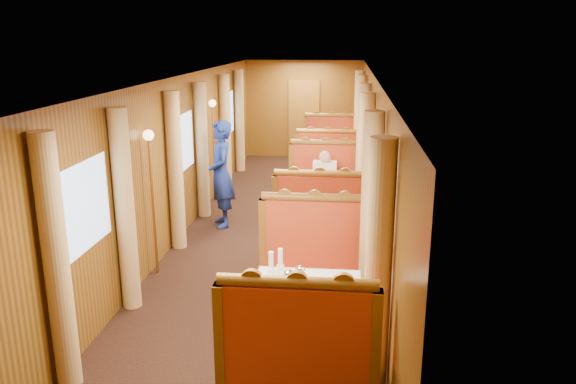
# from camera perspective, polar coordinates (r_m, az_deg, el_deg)

# --- Properties ---
(floor) EXTENTS (3.00, 12.00, 0.01)m
(floor) POSITION_cam_1_polar(r_m,az_deg,el_deg) (9.17, -1.24, -4.13)
(floor) COLOR black
(floor) RESTS_ON ground
(ceiling) EXTENTS (3.00, 12.00, 0.01)m
(ceiling) POSITION_cam_1_polar(r_m,az_deg,el_deg) (8.65, -1.34, 11.65)
(ceiling) COLOR silver
(ceiling) RESTS_ON wall_left
(wall_far) EXTENTS (3.00, 0.01, 2.50)m
(wall_far) POSITION_cam_1_polar(r_m,az_deg,el_deg) (14.72, 1.64, 8.39)
(wall_far) COLOR brown
(wall_far) RESTS_ON floor
(wall_left) EXTENTS (0.01, 12.00, 2.50)m
(wall_left) POSITION_cam_1_polar(r_m,az_deg,el_deg) (9.13, -10.69, 3.67)
(wall_left) COLOR brown
(wall_left) RESTS_ON floor
(wall_right) EXTENTS (0.01, 12.00, 2.50)m
(wall_right) POSITION_cam_1_polar(r_m,az_deg,el_deg) (8.77, 8.50, 3.28)
(wall_right) COLOR brown
(wall_right) RESTS_ON floor
(doorway_far) EXTENTS (0.80, 0.04, 2.00)m
(doorway_far) POSITION_cam_1_polar(r_m,az_deg,el_deg) (14.72, 1.62, 7.41)
(doorway_far) COLOR #8C5E20
(doorway_far) RESTS_ON floor
(table_near) EXTENTS (1.05, 0.72, 0.75)m
(table_near) POSITION_cam_1_polar(r_m,az_deg,el_deg) (5.76, 1.93, -12.60)
(table_near) COLOR white
(table_near) RESTS_ON floor
(banquette_near_fwd) EXTENTS (1.30, 0.55, 1.34)m
(banquette_near_fwd) POSITION_cam_1_polar(r_m,az_deg,el_deg) (4.86, 1.06, -17.73)
(banquette_near_fwd) COLOR #A91A12
(banquette_near_fwd) RESTS_ON floor
(banquette_near_aft) EXTENTS (1.30, 0.55, 1.34)m
(banquette_near_aft) POSITION_cam_1_polar(r_m,az_deg,el_deg) (6.65, 2.55, -8.11)
(banquette_near_aft) COLOR #A91A12
(banquette_near_aft) RESTS_ON floor
(table_mid) EXTENTS (1.05, 0.72, 0.75)m
(table_mid) POSITION_cam_1_polar(r_m,az_deg,el_deg) (8.99, 3.49, -2.04)
(table_mid) COLOR white
(table_mid) RESTS_ON floor
(banquette_mid_fwd) EXTENTS (1.30, 0.55, 1.34)m
(banquette_mid_fwd) POSITION_cam_1_polar(r_m,az_deg,el_deg) (8.01, 3.18, -3.90)
(banquette_mid_fwd) COLOR #A91A12
(banquette_mid_fwd) RESTS_ON floor
(banquette_mid_aft) EXTENTS (1.30, 0.55, 1.34)m
(banquette_mid_aft) POSITION_cam_1_polar(r_m,az_deg,el_deg) (9.95, 3.75, -0.01)
(banquette_mid_aft) COLOR #A91A12
(banquette_mid_aft) RESTS_ON floor
(table_far) EXTENTS (1.05, 0.72, 0.75)m
(table_far) POSITION_cam_1_polar(r_m,az_deg,el_deg) (12.37, 4.21, 2.85)
(table_far) COLOR white
(table_far) RESTS_ON floor
(banquette_far_fwd) EXTENTS (1.30, 0.55, 1.34)m
(banquette_far_fwd) POSITION_cam_1_polar(r_m,az_deg,el_deg) (11.37, 4.05, 1.97)
(banquette_far_fwd) COLOR #A91A12
(banquette_far_fwd) RESTS_ON floor
(banquette_far_aft) EXTENTS (1.30, 0.55, 1.34)m
(banquette_far_aft) POSITION_cam_1_polar(r_m,az_deg,el_deg) (13.35, 4.35, 4.01)
(banquette_far_aft) COLOR #A91A12
(banquette_far_aft) RESTS_ON floor
(tea_tray) EXTENTS (0.36, 0.28, 0.01)m
(tea_tray) POSITION_cam_1_polar(r_m,az_deg,el_deg) (5.52, 1.12, -9.43)
(tea_tray) COLOR silver
(tea_tray) RESTS_ON table_near
(teapot_left) EXTENTS (0.17, 0.13, 0.13)m
(teapot_left) POSITION_cam_1_polar(r_m,az_deg,el_deg) (5.48, 0.03, -8.94)
(teapot_left) COLOR silver
(teapot_left) RESTS_ON tea_tray
(teapot_right) EXTENTS (0.18, 0.16, 0.12)m
(teapot_right) POSITION_cam_1_polar(r_m,az_deg,el_deg) (5.42, 1.63, -9.32)
(teapot_right) COLOR silver
(teapot_right) RESTS_ON tea_tray
(teapot_back) EXTENTS (0.18, 0.15, 0.13)m
(teapot_back) POSITION_cam_1_polar(r_m,az_deg,el_deg) (5.59, 1.25, -8.48)
(teapot_back) COLOR silver
(teapot_back) RESTS_ON tea_tray
(fruit_plate) EXTENTS (0.20, 0.20, 0.05)m
(fruit_plate) POSITION_cam_1_polar(r_m,az_deg,el_deg) (5.44, 5.04, -9.78)
(fruit_plate) COLOR white
(fruit_plate) RESTS_ON table_near
(cup_inboard) EXTENTS (0.08, 0.08, 0.26)m
(cup_inboard) POSITION_cam_1_polar(r_m,az_deg,el_deg) (5.69, -1.73, -7.58)
(cup_inboard) COLOR white
(cup_inboard) RESTS_ON table_near
(cup_outboard) EXTENTS (0.08, 0.08, 0.26)m
(cup_outboard) POSITION_cam_1_polar(r_m,az_deg,el_deg) (5.76, -0.78, -7.25)
(cup_outboard) COLOR white
(cup_outboard) RESTS_ON table_near
(rose_vase_mid) EXTENTS (0.06, 0.06, 0.36)m
(rose_vase_mid) POSITION_cam_1_polar(r_m,az_deg,el_deg) (8.85, 3.69, 1.39)
(rose_vase_mid) COLOR silver
(rose_vase_mid) RESTS_ON table_mid
(rose_vase_far) EXTENTS (0.06, 0.06, 0.36)m
(rose_vase_far) POSITION_cam_1_polar(r_m,az_deg,el_deg) (12.27, 4.43, 5.37)
(rose_vase_far) COLOR silver
(rose_vase_far) RESTS_ON table_far
(window_left_near) EXTENTS (0.01, 1.20, 0.90)m
(window_left_near) POSITION_cam_1_polar(r_m,az_deg,el_deg) (5.91, -20.14, -1.54)
(window_left_near) COLOR #8FADD5
(window_left_near) RESTS_ON wall_left
(curtain_left_near_a) EXTENTS (0.22, 0.22, 2.35)m
(curtain_left_near_a) POSITION_cam_1_polar(r_m,az_deg,el_deg) (5.30, -22.46, -6.88)
(curtain_left_near_a) COLOR tan
(curtain_left_near_a) RESTS_ON floor
(curtain_left_near_b) EXTENTS (0.22, 0.22, 2.35)m
(curtain_left_near_b) POSITION_cam_1_polar(r_m,az_deg,el_deg) (6.62, -16.23, -1.89)
(curtain_left_near_b) COLOR tan
(curtain_left_near_b) RESTS_ON floor
(window_right_near) EXTENTS (0.01, 1.20, 0.90)m
(window_right_near) POSITION_cam_1_polar(r_m,az_deg,el_deg) (5.34, 9.94, -2.58)
(window_right_near) COLOR #8FADD5
(window_right_near) RESTS_ON wall_right
(curtain_right_near_a) EXTENTS (0.22, 0.22, 2.35)m
(curtain_right_near_a) POSITION_cam_1_polar(r_m,az_deg,el_deg) (4.70, 9.11, -8.70)
(curtain_right_near_a) COLOR tan
(curtain_right_near_a) RESTS_ON floor
(curtain_right_near_b) EXTENTS (0.22, 0.22, 2.35)m
(curtain_right_near_b) POSITION_cam_1_polar(r_m,az_deg,el_deg) (6.16, 8.38, -2.74)
(curtain_right_near_b) COLOR tan
(curtain_right_near_b) RESTS_ON floor
(window_left_mid) EXTENTS (0.01, 1.20, 0.90)m
(window_left_mid) POSITION_cam_1_polar(r_m,az_deg,el_deg) (9.09, -10.66, 4.90)
(window_left_mid) COLOR #8FADD5
(window_left_mid) RESTS_ON wall_left
(curtain_left_mid_a) EXTENTS (0.22, 0.22, 2.35)m
(curtain_left_mid_a) POSITION_cam_1_polar(r_m,az_deg,el_deg) (8.38, -11.36, 2.05)
(curtain_left_mid_a) COLOR tan
(curtain_left_mid_a) RESTS_ON floor
(curtain_left_mid_b) EXTENTS (0.22, 0.22, 2.35)m
(curtain_left_mid_b) POSITION_cam_1_polar(r_m,az_deg,el_deg) (9.85, -8.73, 4.18)
(curtain_left_mid_b) COLOR tan
(curtain_left_mid_b) RESTS_ON floor
(window_right_mid) EXTENTS (0.01, 1.20, 0.90)m
(window_right_mid) POSITION_cam_1_polar(r_m,az_deg,el_deg) (8.73, 8.45, 4.57)
(window_right_mid) COLOR #8FADD5
(window_right_mid) RESTS_ON wall_right
(curtain_right_mid_a) EXTENTS (0.22, 0.22, 2.35)m
(curtain_right_mid_a) POSITION_cam_1_polar(r_m,az_deg,el_deg) (8.02, 7.85, 1.60)
(curtain_right_mid_a) COLOR tan
(curtain_right_mid_a) RESTS_ON floor
(curtain_right_mid_b) EXTENTS (0.22, 0.22, 2.35)m
(curtain_right_mid_b) POSITION_cam_1_polar(r_m,az_deg,el_deg) (9.54, 7.57, 3.86)
(curtain_right_mid_b) COLOR tan
(curtain_right_mid_b) RESTS_ON floor
(window_left_far) EXTENTS (0.01, 1.20, 0.90)m
(window_left_far) POSITION_cam_1_polar(r_m,az_deg,el_deg) (12.44, -6.14, 7.91)
(window_left_far) COLOR #8FADD5
(window_left_far) RESTS_ON wall_left
(curtain_left_far_a) EXTENTS (0.22, 0.22, 2.35)m
(curtain_left_far_a) POSITION_cam_1_polar(r_m,az_deg,el_deg) (11.71, -6.38, 6.06)
(curtain_left_far_a) COLOR tan
(curtain_left_far_a) RESTS_ON floor
(curtain_left_far_b) EXTENTS (0.22, 0.22, 2.35)m
(curtain_left_far_b) POSITION_cam_1_polar(r_m,az_deg,el_deg) (13.22, -4.96, 7.19)
(curtain_left_far_b) COLOR tan
(curtain_left_far_b) RESTS_ON floor
(window_right_far) EXTENTS (0.01, 1.20, 0.90)m
(window_right_far) POSITION_cam_1_polar(r_m,az_deg,el_deg) (12.18, 7.79, 7.69)
(window_right_far) COLOR #8FADD5
(window_right_far) RESTS_ON wall_right
(curtain_right_far_a) EXTENTS (0.22, 0.22, 2.35)m
(curtain_right_far_a) POSITION_cam_1_polar(r_m,az_deg,el_deg) (11.45, 7.33, 5.82)
(curtain_right_far_a) COLOR tan
(curtain_right_far_a) RESTS_ON floor
(curtain_right_far_b) EXTENTS (0.22, 0.22, 2.35)m
(curtain_right_far_b) POSITION_cam_1_polar(r_m,az_deg,el_deg) (12.99, 7.18, 6.97)
(curtain_right_far_b) COLOR tan
(curtain_right_far_b) RESTS_ON floor
(sconce_left_fore) EXTENTS (0.14, 0.14, 1.95)m
(sconce_left_fore) POSITION_cam_1_polar(r_m,az_deg,el_deg) (7.45, -13.76, 1.87)
(sconce_left_fore) COLOR #BF8C3F
(sconce_left_fore) RESTS_ON floor
(sconce_right_fore) EXTENTS (0.14, 0.14, 1.95)m
(sconce_right_fore) POSITION_cam_1_polar(r_m,az_deg,el_deg) (7.03, 8.30, 1.36)
(sconce_right_fore) COLOR #BF8C3F
(sconce_right_fore) RESTS_ON floor
(sconce_left_aft) EXTENTS (0.14, 0.14, 1.95)m
(sconce_left_aft) POSITION_cam_1_polar(r_m,az_deg,el_deg) (10.74, -7.60, 6.30)
(sconce_left_aft) COLOR #BF8C3F
(sconce_left_aft) RESTS_ON floor
(sconce_right_aft) EXTENTS (0.14, 0.14, 1.95)m
(sconce_right_aft) POSITION_cam_1_polar(r_m,az_deg,el_deg) (10.46, 7.59, 6.05)
(sconce_right_aft) COLOR #BF8C3F
(sconce_right_aft) RESTS_ON floor
(steward) EXTENTS (0.62, 0.76, 1.78)m
(steward) POSITION_cam_1_polar(r_m,az_deg,el_deg) (9.33, -6.80, 1.81)
(steward) COLOR navy
(steward) RESTS_ON floor
(passenger) EXTENTS (0.40, 0.44, 0.76)m
(passenger) POSITION_cam_1_polar(r_m,az_deg,el_deg) (9.62, 3.73, 1.41)
(passenger) COLOR beige
(passenger) RESTS_ON banquette_mid_aft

